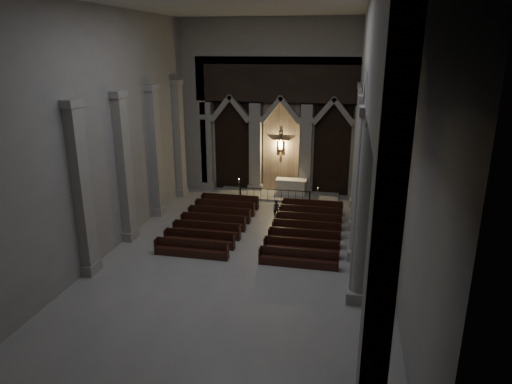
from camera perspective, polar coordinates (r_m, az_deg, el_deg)
room at (r=20.51m, az=-1.76°, el=10.68°), size 24.00×24.10×12.00m
sanctuary_wall at (r=31.88m, az=3.16°, el=11.38°), size 14.00×0.77×12.00m
right_arcade at (r=21.26m, az=13.97°, el=11.04°), size 1.00×24.00×12.00m
left_pilasters at (r=26.70m, az=-14.16°, el=3.73°), size 0.60×13.00×8.03m
sanctuary_step at (r=32.35m, az=2.72°, el=-0.39°), size 8.50×2.60×0.15m
altar at (r=32.24m, az=4.41°, el=0.67°), size 2.15×0.86×1.09m
altar_rail at (r=30.90m, az=2.33°, el=-0.18°), size 4.86×0.09×0.95m
candle_stand_left at (r=31.41m, az=-2.14°, el=-0.29°), size 0.26×0.26×1.54m
candle_stand_right at (r=30.43m, az=7.66°, el=-1.14°), size 0.23×0.23×1.34m
pews at (r=26.03m, az=0.36°, el=-4.49°), size 9.23×7.96×0.86m
worshipper at (r=28.16m, az=2.57°, el=-2.14°), size 0.46×0.36×1.12m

